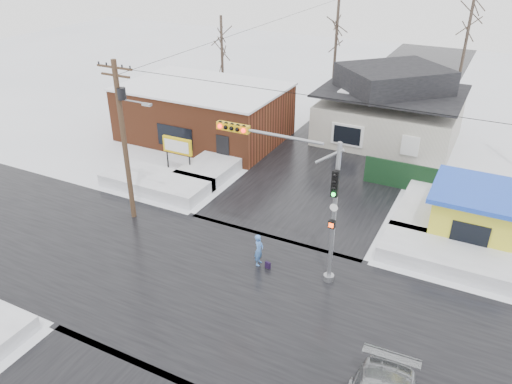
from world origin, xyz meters
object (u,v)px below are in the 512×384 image
at_px(marquee_sign, 177,147).
at_px(kiosk, 475,213).
at_px(utility_pole, 124,134).
at_px(pedestrian, 259,250).
at_px(traffic_signal, 302,188).

xyz_separation_m(marquee_sign, kiosk, (18.50, 0.50, -0.46)).
distance_m(utility_pole, marquee_sign, 6.87).
height_order(utility_pole, marquee_sign, utility_pole).
bearing_deg(pedestrian, marquee_sign, 47.75).
height_order(traffic_signal, pedestrian, traffic_signal).
xyz_separation_m(kiosk, pedestrian, (-9.00, -7.36, -0.63)).
xyz_separation_m(utility_pole, kiosk, (17.43, 6.49, -3.65)).
relative_size(marquee_sign, pedestrian, 1.52).
bearing_deg(pedestrian, kiosk, -57.16).
bearing_deg(traffic_signal, utility_pole, 177.05).
xyz_separation_m(utility_pole, marquee_sign, (-1.07, 5.99, -3.19)).
xyz_separation_m(traffic_signal, utility_pole, (-10.36, 0.53, 0.57)).
xyz_separation_m(traffic_signal, kiosk, (7.07, 7.03, -3.08)).
distance_m(marquee_sign, pedestrian, 11.77).
distance_m(marquee_sign, kiosk, 18.51).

